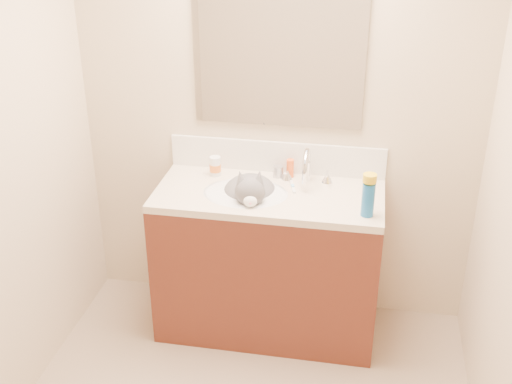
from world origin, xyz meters
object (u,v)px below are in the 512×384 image
at_px(silver_jar, 278,172).
at_px(amber_bottle, 290,168).
at_px(basin, 246,205).
at_px(cat, 250,195).
at_px(faucet, 306,169).
at_px(vanity_cabinet, 268,265).
at_px(spray_can, 368,200).
at_px(pill_bottle, 215,166).

distance_m(silver_jar, amber_bottle, 0.07).
distance_m(basin, cat, 0.06).
height_order(faucet, amber_bottle, faucet).
height_order(vanity_cabinet, spray_can, spray_can).
bearing_deg(vanity_cabinet, pill_bottle, 154.38).
height_order(pill_bottle, silver_jar, pill_bottle).
bearing_deg(silver_jar, faucet, -20.32).
bearing_deg(cat, vanity_cabinet, -11.35).
bearing_deg(spray_can, pill_bottle, 159.05).
bearing_deg(cat, amber_bottle, 37.10).
xyz_separation_m(vanity_cabinet, faucet, (0.18, 0.14, 0.54)).
bearing_deg(spray_can, faucet, 137.76).
bearing_deg(basin, amber_bottle, 49.89).
relative_size(cat, amber_bottle, 4.30).
bearing_deg(faucet, cat, -153.89).
distance_m(vanity_cabinet, spray_can, 0.76).
height_order(basin, faucet, faucet).
bearing_deg(cat, pill_bottle, 133.16).
bearing_deg(vanity_cabinet, spray_can, -17.82).
bearing_deg(faucet, basin, -150.88).
height_order(basin, silver_jar, silver_jar).
bearing_deg(amber_bottle, spray_can, -41.13).
relative_size(basin, faucet, 1.61).
distance_m(vanity_cabinet, faucet, 0.58).
distance_m(vanity_cabinet, cat, 0.43).
xyz_separation_m(basin, cat, (0.02, 0.03, 0.04)).
relative_size(pill_bottle, spray_can, 0.64).
relative_size(faucet, pill_bottle, 2.55).
height_order(silver_jar, spray_can, spray_can).
distance_m(amber_bottle, spray_can, 0.57).
relative_size(faucet, cat, 0.64).
distance_m(faucet, amber_bottle, 0.13).
relative_size(pill_bottle, silver_jar, 1.71).
height_order(pill_bottle, amber_bottle, pill_bottle).
xyz_separation_m(pill_bottle, silver_jar, (0.34, 0.04, -0.02)).
bearing_deg(faucet, pill_bottle, 177.80).
bearing_deg(vanity_cabinet, faucet, 37.29).
relative_size(silver_jar, spray_can, 0.38).
xyz_separation_m(amber_bottle, spray_can, (0.43, -0.38, 0.03)).
relative_size(silver_jar, amber_bottle, 0.63).
relative_size(vanity_cabinet, spray_can, 7.01).
bearing_deg(spray_can, vanity_cabinet, 162.18).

